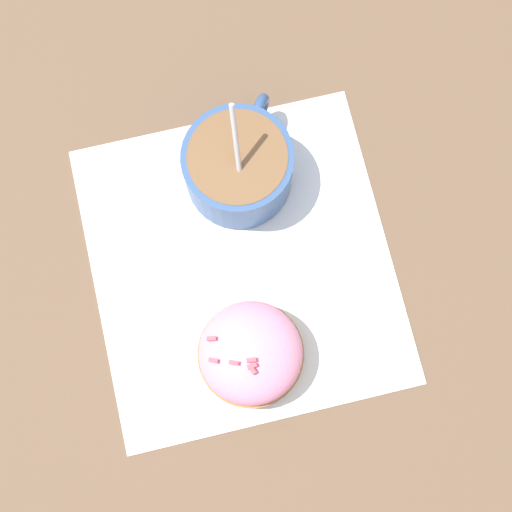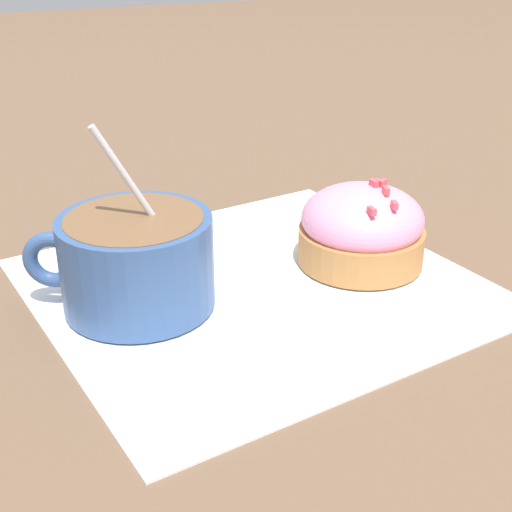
# 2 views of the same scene
# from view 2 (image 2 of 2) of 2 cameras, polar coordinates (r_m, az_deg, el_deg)

# --- Properties ---
(ground_plane) EXTENTS (3.00, 3.00, 0.00)m
(ground_plane) POSITION_cam_2_polar(r_m,az_deg,el_deg) (0.46, -0.01, -2.53)
(ground_plane) COLOR brown
(paper_napkin) EXTENTS (0.29, 0.28, 0.00)m
(paper_napkin) POSITION_cam_2_polar(r_m,az_deg,el_deg) (0.46, -0.01, -2.36)
(paper_napkin) COLOR white
(paper_napkin) RESTS_ON ground_plane
(coffee_cup) EXTENTS (0.11, 0.09, 0.11)m
(coffee_cup) POSITION_cam_2_polar(r_m,az_deg,el_deg) (0.42, -9.67, -0.15)
(coffee_cup) COLOR #335184
(coffee_cup) RESTS_ON paper_napkin
(frosted_pastry) EXTENTS (0.08, 0.08, 0.06)m
(frosted_pastry) POSITION_cam_2_polar(r_m,az_deg,el_deg) (0.48, 8.66, 2.06)
(frosted_pastry) COLOR #B2753D
(frosted_pastry) RESTS_ON paper_napkin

